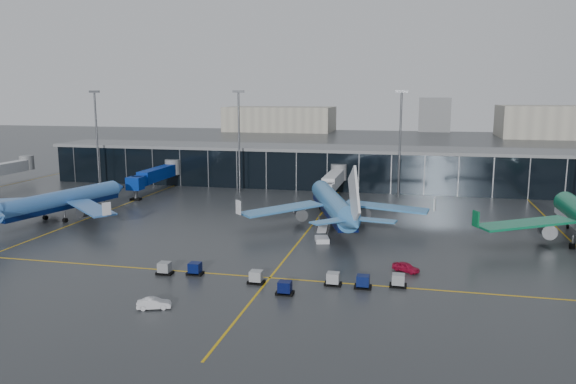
% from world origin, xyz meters
% --- Properties ---
extents(ground, '(600.00, 600.00, 0.00)m').
position_xyz_m(ground, '(0.00, 0.00, 0.00)').
color(ground, '#282B2D').
rests_on(ground, ground).
extents(terminal_pier, '(142.00, 17.00, 10.70)m').
position_xyz_m(terminal_pier, '(0.00, 62.00, 5.42)').
color(terminal_pier, black).
rests_on(terminal_pier, ground).
extents(jet_bridges, '(94.00, 27.50, 7.20)m').
position_xyz_m(jet_bridges, '(-35.00, 42.99, 4.55)').
color(jet_bridges, '#595B60').
rests_on(jet_bridges, ground).
extents(flood_masts, '(203.00, 0.50, 25.50)m').
position_xyz_m(flood_masts, '(5.00, 50.00, 13.81)').
color(flood_masts, '#595B60').
rests_on(flood_masts, ground).
extents(distant_hangars, '(260.00, 71.00, 22.00)m').
position_xyz_m(distant_hangars, '(49.94, 270.08, 8.79)').
color(distant_hangars, '#B2AD99').
rests_on(distant_hangars, ground).
extents(taxi_lines, '(220.00, 120.00, 0.02)m').
position_xyz_m(taxi_lines, '(10.00, 10.61, 0.01)').
color(taxi_lines, gold).
rests_on(taxi_lines, ground).
extents(airliner_arkefly, '(42.52, 46.13, 12.11)m').
position_xyz_m(airliner_arkefly, '(-39.45, 10.84, 6.06)').
color(airliner_arkefly, '#3A71BF').
rests_on(airliner_arkefly, ground).
extents(airliner_klm_near, '(48.63, 51.96, 13.07)m').
position_xyz_m(airliner_klm_near, '(13.77, 17.75, 6.54)').
color(airliner_klm_near, '#3B81C4').
rests_on(airliner_klm_near, ground).
extents(baggage_carts, '(33.93, 7.48, 1.70)m').
position_xyz_m(baggage_carts, '(12.25, -16.90, 0.76)').
color(baggage_carts, black).
rests_on(baggage_carts, ground).
extents(mobile_airstair, '(2.98, 3.68, 3.45)m').
position_xyz_m(mobile_airstair, '(13.81, 5.16, 0.77)').
color(mobile_airstair, silver).
rests_on(mobile_airstair, ground).
extents(service_van_red, '(4.17, 3.33, 1.33)m').
position_xyz_m(service_van_red, '(27.96, -8.20, 0.67)').
color(service_van_red, '#AB0D30').
rests_on(service_van_red, ground).
extents(service_van_white, '(4.14, 2.67, 1.29)m').
position_xyz_m(service_van_white, '(-0.33, -28.78, 0.64)').
color(service_van_white, silver).
rests_on(service_van_white, ground).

